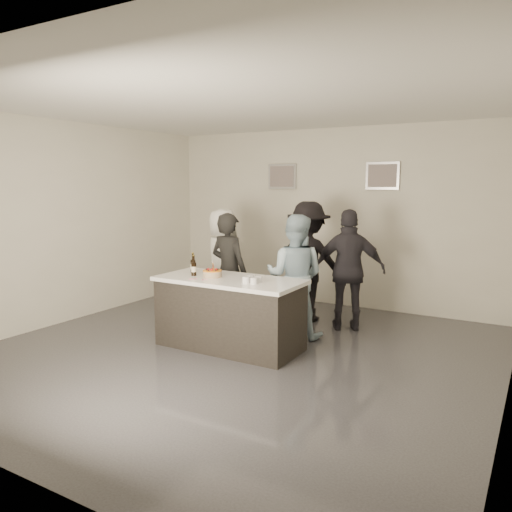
% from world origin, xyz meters
% --- Properties ---
extents(floor, '(6.00, 6.00, 0.00)m').
position_xyz_m(floor, '(0.00, 0.00, 0.00)').
color(floor, '#3D3D42').
rests_on(floor, ground).
extents(ceiling, '(6.00, 6.00, 0.00)m').
position_xyz_m(ceiling, '(0.00, 0.00, 3.00)').
color(ceiling, white).
extents(wall_back, '(6.00, 0.04, 3.00)m').
position_xyz_m(wall_back, '(0.00, 3.00, 1.50)').
color(wall_back, silver).
rests_on(wall_back, ground).
extents(wall_left, '(0.04, 6.00, 3.00)m').
position_xyz_m(wall_left, '(-3.00, 0.00, 1.50)').
color(wall_left, silver).
rests_on(wall_left, ground).
extents(picture_left, '(0.54, 0.04, 0.44)m').
position_xyz_m(picture_left, '(-0.90, 2.97, 2.20)').
color(picture_left, '#B2B2B7').
rests_on(picture_left, wall_back).
extents(picture_right, '(0.54, 0.04, 0.44)m').
position_xyz_m(picture_right, '(0.90, 2.97, 2.20)').
color(picture_right, '#B2B2B7').
rests_on(picture_right, wall_back).
extents(bar_counter, '(1.86, 0.86, 0.90)m').
position_xyz_m(bar_counter, '(-0.18, 0.14, 0.45)').
color(bar_counter, white).
rests_on(bar_counter, ground).
extents(cake, '(0.24, 0.24, 0.08)m').
position_xyz_m(cake, '(-0.41, 0.10, 0.94)').
color(cake, orange).
rests_on(cake, bar_counter).
extents(beer_bottle_a, '(0.07, 0.07, 0.26)m').
position_xyz_m(beer_bottle_a, '(-0.82, 0.23, 1.03)').
color(beer_bottle_a, black).
rests_on(beer_bottle_a, bar_counter).
extents(beer_bottle_b, '(0.07, 0.07, 0.26)m').
position_xyz_m(beer_bottle_b, '(-0.67, 0.06, 1.03)').
color(beer_bottle_b, black).
rests_on(beer_bottle_b, bar_counter).
extents(tumbler_cluster, '(0.19, 0.19, 0.08)m').
position_xyz_m(tumbler_cluster, '(0.21, 0.04, 0.94)').
color(tumbler_cluster, gold).
rests_on(tumbler_cluster, bar_counter).
extents(candles, '(0.24, 0.08, 0.01)m').
position_xyz_m(candles, '(-0.45, -0.12, 0.90)').
color(candles, pink).
rests_on(candles, bar_counter).
extents(person_main_black, '(0.65, 0.47, 1.67)m').
position_xyz_m(person_main_black, '(-0.69, 0.91, 0.83)').
color(person_main_black, black).
rests_on(person_main_black, ground).
extents(person_main_blue, '(0.92, 0.77, 1.67)m').
position_xyz_m(person_main_blue, '(0.32, 0.99, 0.84)').
color(person_main_blue, '#A2C1D4').
rests_on(person_main_blue, ground).
extents(person_guest_left, '(0.98, 0.90, 1.68)m').
position_xyz_m(person_guest_left, '(-1.22, 1.52, 0.84)').
color(person_guest_left, white).
rests_on(person_guest_left, ground).
extents(person_guest_right, '(1.09, 0.81, 1.73)m').
position_xyz_m(person_guest_right, '(0.85, 1.67, 0.86)').
color(person_guest_right, '#29272F').
rests_on(person_guest_right, ground).
extents(person_guest_back, '(1.24, 0.80, 1.81)m').
position_xyz_m(person_guest_back, '(0.13, 1.84, 0.91)').
color(person_guest_back, black).
rests_on(person_guest_back, ground).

